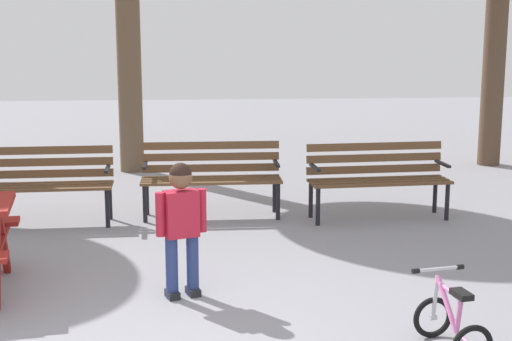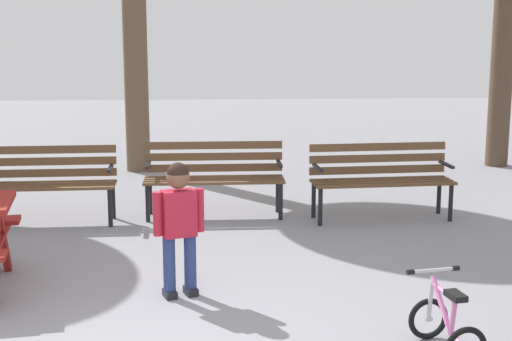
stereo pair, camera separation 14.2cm
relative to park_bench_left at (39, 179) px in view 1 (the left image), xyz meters
name	(u,v)px [view 1 (the left image)]	position (x,y,z in m)	size (l,w,h in m)	color
park_bench_left	(39,179)	(0.00, 0.00, 0.00)	(1.61, 0.51, 0.85)	brown
park_bench_right	(211,173)	(1.90, 0.20, 0.00)	(1.60, 0.46, 0.85)	brown
park_bench_far_right	(377,174)	(3.80, -0.03, 0.00)	(1.63, 0.57, 0.85)	brown
child_standing	(181,218)	(1.61, -2.45, 0.15)	(0.41, 0.24, 1.11)	navy
kids_bicycle	(452,325)	(3.43, -3.69, -0.31)	(0.45, 0.61, 0.54)	black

